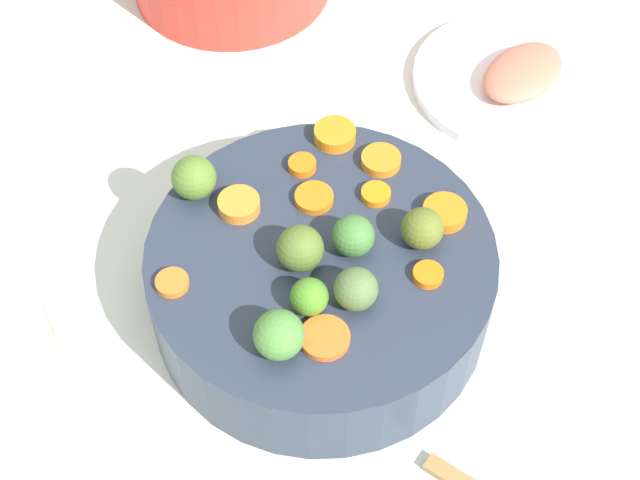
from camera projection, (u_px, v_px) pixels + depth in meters
name	position (u px, v px, depth m)	size (l,w,h in m)	color
tabletop	(343.00, 309.00, 0.83)	(2.40, 2.40, 0.02)	silver
serving_bowl_carrots	(320.00, 275.00, 0.79)	(0.29, 0.29, 0.08)	#2C3547
carrot_slice_0	(172.00, 283.00, 0.73)	(0.03, 0.03, 0.01)	orange
carrot_slice_1	(302.00, 165.00, 0.81)	(0.02, 0.02, 0.01)	orange
carrot_slice_2	(445.00, 213.00, 0.77)	(0.04, 0.04, 0.01)	orange
carrot_slice_3	(335.00, 135.00, 0.83)	(0.04, 0.04, 0.01)	orange
carrot_slice_4	(376.00, 194.00, 0.79)	(0.03, 0.03, 0.01)	orange
carrot_slice_5	(381.00, 160.00, 0.81)	(0.03, 0.03, 0.01)	orange
carrot_slice_6	(428.00, 275.00, 0.74)	(0.02, 0.02, 0.01)	orange
carrot_slice_7	(239.00, 205.00, 0.78)	(0.04, 0.04, 0.01)	orange
carrot_slice_8	(314.00, 198.00, 0.79)	(0.03, 0.03, 0.01)	orange
carrot_slice_9	(325.00, 338.00, 0.70)	(0.04, 0.04, 0.01)	orange
brussels_sprout_0	(362.00, 288.00, 0.71)	(0.03, 0.03, 0.03)	#56703E
brussels_sprout_1	(300.00, 248.00, 0.74)	(0.04, 0.04, 0.04)	#546F2B
brussels_sprout_2	(194.00, 178.00, 0.78)	(0.04, 0.04, 0.04)	#567D2E
brussels_sprout_3	(279.00, 335.00, 0.69)	(0.04, 0.04, 0.04)	#4F883C
brussels_sprout_4	(422.00, 229.00, 0.75)	(0.03, 0.03, 0.03)	#5E6B27
brussels_sprout_5	(309.00, 297.00, 0.71)	(0.03, 0.03, 0.03)	#4B8825
brussels_sprout_6	(353.00, 235.00, 0.75)	(0.03, 0.03, 0.03)	#447C39
ham_plate	(512.00, 81.00, 0.98)	(0.21, 0.21, 0.01)	white
ham_slice_main	(523.00, 72.00, 0.96)	(0.10, 0.07, 0.02)	#CE765D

